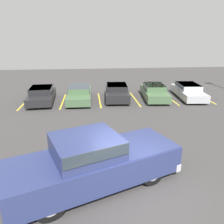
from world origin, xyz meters
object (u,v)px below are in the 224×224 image
(parked_sedan_d, at_px, (154,91))
(parked_sedan_e, at_px, (188,90))
(parked_sedan_b, at_px, (80,93))
(pickup_truck, at_px, (95,161))
(parked_sedan_a, at_px, (42,94))
(parked_sedan_c, at_px, (117,91))

(parked_sedan_d, distance_m, parked_sedan_e, 2.93)
(parked_sedan_e, bearing_deg, parked_sedan_b, -85.29)
(pickup_truck, bearing_deg, parked_sedan_a, 89.01)
(parked_sedan_b, xyz_separation_m, parked_sedan_e, (9.09, -0.09, 0.00))
(parked_sedan_b, bearing_deg, pickup_truck, 5.97)
(parked_sedan_b, relative_size, parked_sedan_c, 1.10)
(pickup_truck, distance_m, parked_sedan_d, 11.99)
(pickup_truck, bearing_deg, parked_sedan_d, 43.17)
(pickup_truck, bearing_deg, parked_sedan_c, 58.11)
(parked_sedan_c, height_order, parked_sedan_d, parked_sedan_c)
(parked_sedan_b, distance_m, parked_sedan_e, 9.09)
(parked_sedan_a, distance_m, parked_sedan_d, 9.10)
(parked_sedan_c, xyz_separation_m, parked_sedan_d, (3.12, -0.14, -0.02))
(parked_sedan_c, distance_m, parked_sedan_e, 6.06)
(parked_sedan_d, bearing_deg, pickup_truck, -20.33)
(parked_sedan_b, distance_m, parked_sedan_c, 3.03)
(pickup_truck, bearing_deg, parked_sedan_e, 31.83)
(pickup_truck, distance_m, parked_sedan_b, 10.88)
(parked_sedan_b, xyz_separation_m, parked_sedan_c, (3.03, 0.09, 0.03))
(parked_sedan_c, bearing_deg, parked_sedan_b, -84.09)
(parked_sedan_a, height_order, parked_sedan_b, parked_sedan_a)
(pickup_truck, xyz_separation_m, parked_sedan_e, (8.17, 10.75, -0.31))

